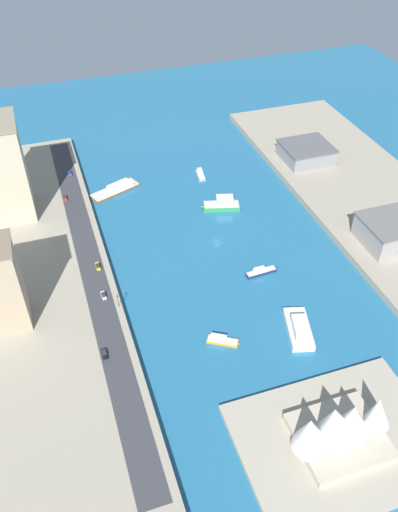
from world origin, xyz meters
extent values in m
plane|color=#23668E|center=(0.00, 0.00, 0.00)|extent=(440.00, 440.00, 0.00)
cube|color=#9E937F|center=(-87.48, 0.00, 1.72)|extent=(70.00, 240.00, 3.45)
cube|color=#9E937F|center=(87.48, 0.00, 1.72)|extent=(70.00, 240.00, 3.45)
cube|color=#A89E89|center=(-1.36, 110.82, 1.00)|extent=(64.91, 48.43, 2.00)
cube|color=#38383D|center=(60.49, 0.00, 3.52)|extent=(10.35, 228.00, 0.15)
cube|color=#999EA3|center=(-11.09, -57.85, 0.67)|extent=(4.94, 11.45, 1.35)
cone|color=#999EA3|center=(-10.35, -51.98, 0.67)|extent=(1.36, 1.36, 1.21)
cube|color=white|center=(-11.29, -59.38, 2.28)|extent=(3.41, 5.69, 1.87)
cube|color=beige|center=(-11.09, -57.85, 1.40)|extent=(4.74, 10.99, 0.10)
cube|color=#1E284C|center=(-10.66, 27.73, 0.77)|extent=(14.40, 4.04, 1.53)
cone|color=#1E284C|center=(-18.16, 27.22, 0.77)|extent=(1.47, 1.47, 1.38)
cube|color=white|center=(-9.48, 27.81, 2.67)|extent=(5.27, 2.34, 2.27)
cube|color=beige|center=(-10.66, 27.73, 1.58)|extent=(13.82, 3.88, 0.10)
cube|color=#2D8C4C|center=(-11.32, -24.91, 1.30)|extent=(19.75, 11.72, 2.60)
cone|color=#2D8C4C|center=(-1.71, -27.58, 1.30)|extent=(2.88, 2.88, 2.34)
cube|color=white|center=(-12.88, -24.48, 4.95)|extent=(9.51, 6.84, 4.71)
cube|color=beige|center=(-11.32, -24.91, 2.65)|extent=(18.96, 11.26, 0.10)
cube|color=orange|center=(19.38, 59.28, 0.61)|extent=(12.17, 9.27, 1.22)
cone|color=orange|center=(13.94, 62.52, 0.61)|extent=(1.51, 1.51, 1.10)
cube|color=white|center=(20.81, 58.42, 2.17)|extent=(6.74, 5.50, 1.89)
cube|color=beige|center=(19.38, 59.28, 1.27)|extent=(11.68, 8.90, 0.10)
cube|color=brown|center=(37.69, -58.10, 0.61)|extent=(28.99, 18.60, 1.22)
cone|color=brown|center=(50.84, -52.74, 0.61)|extent=(1.43, 1.43, 1.10)
cube|color=white|center=(34.30, -59.48, 2.09)|extent=(14.71, 11.65, 1.73)
cube|color=beige|center=(37.69, -58.10, 1.27)|extent=(27.83, 17.85, 0.10)
cube|color=silver|center=(-10.97, 63.46, 1.36)|extent=(13.99, 22.63, 2.72)
cone|color=silver|center=(-13.94, 52.59, 1.36)|extent=(3.00, 3.00, 2.44)
cube|color=white|center=(-10.43, 65.41, 4.44)|extent=(8.56, 12.52, 3.46)
cube|color=beige|center=(-10.97, 63.46, 2.77)|extent=(13.43, 21.73, 0.10)
cube|color=gray|center=(-74.13, 29.43, 9.01)|extent=(25.91, 23.65, 11.12)
cube|color=slate|center=(-74.13, 29.43, 14.97)|extent=(26.95, 24.60, 0.80)
cube|color=#C6B793|center=(90.88, -51.00, 27.31)|extent=(22.53, 25.83, 47.72)
cube|color=gray|center=(-72.59, -51.09, 7.53)|extent=(26.24, 24.21, 8.16)
cube|color=#59595C|center=(-72.59, -51.09, 12.01)|extent=(27.29, 25.18, 0.80)
cylinder|color=black|center=(63.17, 55.59, 3.92)|extent=(0.27, 0.65, 0.64)
cylinder|color=black|center=(64.81, 55.65, 3.92)|extent=(0.27, 0.65, 0.64)
cylinder|color=black|center=(63.29, 52.25, 3.92)|extent=(0.27, 0.65, 0.64)
cylinder|color=black|center=(64.93, 52.30, 3.92)|extent=(0.27, 0.65, 0.64)
cube|color=black|center=(64.05, 53.95, 4.21)|extent=(2.01, 4.85, 0.78)
cube|color=#262D38|center=(64.06, 53.71, 4.90)|extent=(1.71, 2.73, 0.61)
cylinder|color=black|center=(59.28, -78.80, 3.92)|extent=(0.27, 0.65, 0.64)
cylinder|color=black|center=(57.78, -78.76, 3.92)|extent=(0.27, 0.65, 0.64)
cylinder|color=black|center=(59.36, -75.56, 3.92)|extent=(0.27, 0.65, 0.64)
cylinder|color=black|center=(57.86, -75.52, 3.92)|extent=(0.27, 0.65, 0.64)
cube|color=blue|center=(58.57, -77.16, 4.17)|extent=(1.82, 4.67, 0.71)
cube|color=#262D38|center=(58.58, -76.93, 4.85)|extent=(1.57, 2.63, 0.63)
cylinder|color=black|center=(63.54, -51.84, 3.92)|extent=(0.26, 0.64, 0.64)
cylinder|color=black|center=(65.25, -51.86, 3.92)|extent=(0.26, 0.64, 0.64)
cylinder|color=black|center=(63.50, -55.00, 3.92)|extent=(0.26, 0.64, 0.64)
cylinder|color=black|center=(65.21, -55.02, 3.92)|extent=(0.26, 0.64, 0.64)
cube|color=red|center=(64.38, -53.43, 4.25)|extent=(1.97, 4.54, 0.87)
cube|color=#262D38|center=(64.37, -53.65, 4.99)|extent=(1.71, 2.55, 0.61)
cylinder|color=black|center=(59.54, 21.97, 3.92)|extent=(0.28, 0.65, 0.64)
cylinder|color=black|center=(57.97, 21.90, 3.92)|extent=(0.28, 0.65, 0.64)
cylinder|color=black|center=(59.39, 25.17, 3.92)|extent=(0.28, 0.65, 0.64)
cylinder|color=black|center=(57.82, 25.09, 3.92)|extent=(0.28, 0.65, 0.64)
cube|color=white|center=(58.68, 23.53, 4.20)|extent=(1.99, 4.65, 0.76)
cube|color=#262D38|center=(58.67, 23.76, 4.87)|extent=(1.68, 2.63, 0.59)
cylinder|color=black|center=(58.52, 2.94, 3.92)|extent=(0.26, 0.64, 0.64)
cylinder|color=black|center=(56.93, 2.91, 3.92)|extent=(0.26, 0.64, 0.64)
cylinder|color=black|center=(58.45, 6.50, 3.92)|extent=(0.26, 0.64, 0.64)
cylinder|color=black|center=(56.87, 6.47, 3.92)|extent=(0.26, 0.64, 0.64)
cube|color=yellow|center=(57.69, 4.70, 4.19)|extent=(1.88, 5.11, 0.74)
cube|color=#262D38|center=(57.69, 4.96, 4.79)|extent=(1.62, 2.87, 0.46)
cylinder|color=black|center=(53.93, 31.05, 6.20)|extent=(0.18, 0.18, 5.50)
cube|color=black|center=(53.93, 31.05, 9.45)|extent=(0.36, 0.36, 1.00)
sphere|color=red|center=(53.93, 31.05, 9.80)|extent=(0.24, 0.24, 0.24)
sphere|color=yellow|center=(53.93, 31.05, 9.45)|extent=(0.24, 0.24, 0.24)
sphere|color=green|center=(53.93, 31.05, 9.10)|extent=(0.24, 0.24, 0.24)
cube|color=#BCAD93|center=(-1.36, 110.82, 3.50)|extent=(28.09, 25.19, 3.00)
cone|color=white|center=(-13.48, 110.82, 12.07)|extent=(10.32, 8.44, 15.17)
cone|color=white|center=(-4.44, 110.82, 12.05)|extent=(13.08, 11.68, 15.23)
cone|color=white|center=(1.92, 110.82, 13.21)|extent=(16.35, 13.44, 18.70)
cone|color=white|center=(10.37, 110.82, 12.16)|extent=(13.34, 11.70, 15.63)
cylinder|color=brown|center=(-74.46, 15.62, 5.67)|extent=(0.50, 0.50, 4.45)
sphere|color=#2D7233|center=(-74.46, 15.62, 9.59)|extent=(4.25, 4.25, 4.25)
cylinder|color=brown|center=(-73.69, 29.61, 4.99)|extent=(0.50, 0.50, 3.07)
sphere|color=#2D7233|center=(-73.69, 29.61, 9.20)|extent=(6.70, 6.70, 6.70)
camera|label=1|loc=(70.11, 182.16, 156.86)|focal=36.77mm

